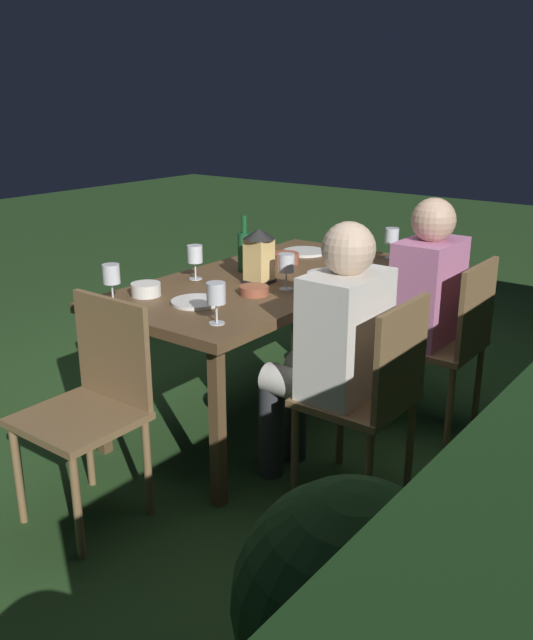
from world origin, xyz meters
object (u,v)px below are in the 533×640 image
object	(u,v)px
chair_head_far	(92,400)
bowl_salad	(254,290)
green_bottle_on_table	(244,251)
lantern_centerpiece	(259,253)
chair_side_right_a	(450,338)
wine_glass_d	(286,265)
wine_glass_e	(392,237)
potted_plant_by_hedge	(352,618)
wine_glass_a	(216,295)
wine_glass_b	(195,256)
plate_a	(328,274)
bowl_bread	(285,258)
dining_table	(266,289)
plate_d	(196,302)
wine_glass_c	(111,276)
plate_c	(305,252)
chair_side_right_b	(372,392)
person_in_pink	(415,301)
person_in_cream	(331,345)
bowl_olives	(146,289)
plate_b	(354,262)

from	to	relation	value
chair_head_far	bowl_salad	bearing A→B (deg)	170.88
green_bottle_on_table	lantern_centerpiece	bearing A→B (deg)	56.49
chair_side_right_a	wine_glass_d	distance (m)	0.88
chair_head_far	wine_glass_d	world-z (taller)	wine_glass_d
wine_glass_e	potted_plant_by_hedge	size ratio (longest dim) A/B	0.21
wine_glass_a	potted_plant_by_hedge	size ratio (longest dim) A/B	0.21
chair_side_right_a	wine_glass_b	world-z (taller)	wine_glass_b
lantern_centerpiece	green_bottle_on_table	size ratio (longest dim) A/B	0.91
wine_glass_d	wine_glass_e	distance (m)	0.87
plate_a	bowl_bread	size ratio (longest dim) A/B	1.46
dining_table	chair_side_right_a	size ratio (longest dim) A/B	1.98
plate_d	bowl_salad	bearing A→B (deg)	155.88
wine_glass_b	plate_a	bearing A→B (deg)	132.66
chair_side_right_a	wine_glass_c	bearing A→B (deg)	-44.69
wine_glass_b	plate_c	size ratio (longest dim) A/B	0.68
wine_glass_d	plate_c	world-z (taller)	wine_glass_d
wine_glass_b	bowl_salad	size ratio (longest dim) A/B	1.27
lantern_centerpiece	potted_plant_by_hedge	world-z (taller)	lantern_centerpiece
dining_table	wine_glass_b	size ratio (longest dim) A/B	10.19
chair_side_right_b	plate_c	xyz separation A→B (m)	(-0.96, -0.98, 0.26)
chair_side_right_b	wine_glass_c	world-z (taller)	wine_glass_c
wine_glass_a	chair_head_far	bearing A→B (deg)	-32.21
chair_side_right_a	person_in_pink	xyz separation A→B (m)	(0.00, -0.20, 0.15)
wine_glass_e	bowl_bread	xyz separation A→B (m)	(0.45, -0.40, -0.09)
wine_glass_c	plate_a	bearing A→B (deg)	151.67
lantern_centerpiece	bowl_salad	bearing A→B (deg)	31.58
person_in_pink	wine_glass_d	bearing A→B (deg)	-40.48
wine_glass_b	bowl_salad	world-z (taller)	wine_glass_b
dining_table	person_in_cream	distance (m)	0.73
person_in_pink	plate_c	xyz separation A→B (m)	(-0.18, -0.78, 0.11)
person_in_pink	potted_plant_by_hedge	xyz separation A→B (m)	(1.86, 0.74, -0.18)
wine_glass_d	person_in_cream	bearing A→B (deg)	56.79
bowl_salad	chair_side_right_b	bearing A→B (deg)	80.30
bowl_olives	plate_b	bearing A→B (deg)	158.08
wine_glass_a	bowl_salad	distance (m)	0.44
plate_c	bowl_bread	bearing A→B (deg)	11.49
person_in_pink	wine_glass_a	xyz separation A→B (m)	(1.07, -0.35, 0.22)
plate_a	plate_d	distance (m)	0.78
chair_side_right_b	wine_glass_a	size ratio (longest dim) A/B	5.15
wine_glass_c	person_in_cream	bearing A→B (deg)	110.72
chair_head_far	bowl_olives	world-z (taller)	chair_head_far
wine_glass_c	potted_plant_by_hedge	bearing A→B (deg)	65.84
wine_glass_e	bowl_bread	world-z (taller)	wine_glass_e
dining_table	wine_glass_c	size ratio (longest dim) A/B	10.19
green_bottle_on_table	plate_c	distance (m)	0.55
wine_glass_e	person_in_pink	bearing A→B (deg)	41.90
bowl_bread	plate_c	bearing A→B (deg)	-168.51
wine_glass_a	chair_side_right_a	bearing A→B (deg)	152.83
plate_b	green_bottle_on_table	bearing A→B (deg)	-36.85
wine_glass_b	plate_b	distance (m)	0.88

